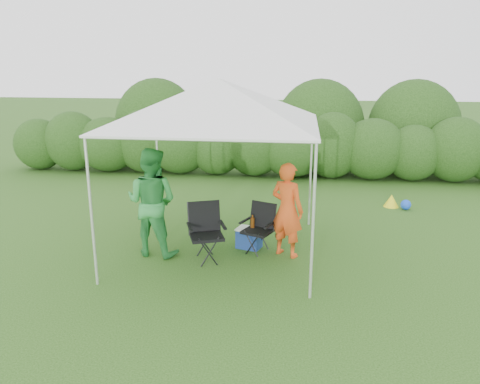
# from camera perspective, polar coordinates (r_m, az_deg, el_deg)

# --- Properties ---
(ground) EXTENTS (70.00, 70.00, 0.00)m
(ground) POSITION_cam_1_polar(r_m,az_deg,el_deg) (7.52, -3.18, -8.45)
(ground) COLOR #34601E
(hedge) EXTENTS (14.41, 1.53, 1.80)m
(hedge) POSITION_cam_1_polar(r_m,az_deg,el_deg) (13.00, 2.21, 5.55)
(hedge) COLOR #264C17
(hedge) RESTS_ON ground
(canopy) EXTENTS (3.10, 3.10, 2.83)m
(canopy) POSITION_cam_1_polar(r_m,az_deg,el_deg) (7.40, -2.73, 10.92)
(canopy) COLOR silver
(canopy) RESTS_ON ground
(chair_right) EXTENTS (0.61, 0.59, 0.81)m
(chair_right) POSITION_cam_1_polar(r_m,az_deg,el_deg) (7.79, 2.41, -3.96)
(chair_right) COLOR black
(chair_right) RESTS_ON ground
(chair_left) EXTENTS (0.69, 0.66, 0.92)m
(chair_left) POSITION_cam_1_polar(r_m,az_deg,el_deg) (7.46, -4.23, -4.37)
(chair_left) COLOR black
(chair_left) RESTS_ON ground
(man) EXTENTS (0.67, 0.60, 1.55)m
(man) POSITION_cam_1_polar(r_m,az_deg,el_deg) (7.52, 5.77, -2.19)
(man) COLOR #E64D1A
(man) RESTS_ON ground
(woman) EXTENTS (0.96, 0.80, 1.77)m
(woman) POSITION_cam_1_polar(r_m,az_deg,el_deg) (7.66, -10.69, -1.21)
(woman) COLOR green
(woman) RESTS_ON ground
(cooler) EXTENTS (0.48, 0.40, 0.35)m
(cooler) POSITION_cam_1_polar(r_m,az_deg,el_deg) (7.99, 1.12, -5.61)
(cooler) COLOR navy
(cooler) RESTS_ON ground
(bottle) EXTENTS (0.07, 0.07, 0.25)m
(bottle) POSITION_cam_1_polar(r_m,az_deg,el_deg) (7.84, 1.53, -3.70)
(bottle) COLOR #592D0C
(bottle) RESTS_ON cooler
(lawn_toy) EXTENTS (0.55, 0.45, 0.27)m
(lawn_toy) POSITION_cam_1_polar(r_m,az_deg,el_deg) (10.74, 18.38, -1.13)
(lawn_toy) COLOR yellow
(lawn_toy) RESTS_ON ground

